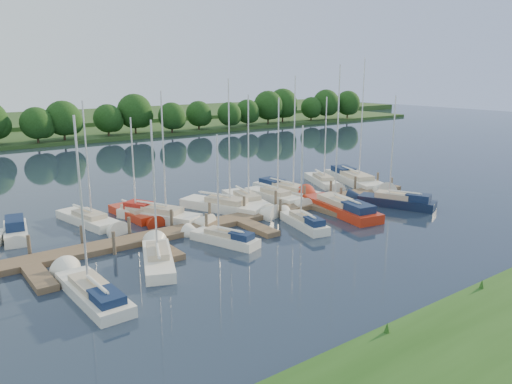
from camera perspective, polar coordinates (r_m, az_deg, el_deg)
ground at (r=34.96m, az=5.18°, el=-6.48°), size 260.00×260.00×0.00m
dock at (r=40.34m, az=-1.73°, el=-3.36°), size 40.00×6.00×0.40m
mooring_pilings at (r=41.11m, az=-2.63°, el=-2.45°), size 38.24×2.84×2.00m
far_shore at (r=102.45m, az=-24.05°, el=5.96°), size 180.00×30.00×0.60m
distant_hill at (r=126.81m, az=-26.64°, el=7.15°), size 220.00×40.00×1.40m
treeline at (r=90.49m, az=-19.81°, el=7.87°), size 148.23×9.81×8.22m
motorboat at (r=41.31m, az=-25.77°, el=-4.12°), size 2.41×5.66×1.72m
sailboat_n_2 at (r=42.20m, az=-18.39°, el=-3.20°), size 3.26×8.12×10.21m
sailboat_n_3 at (r=42.99m, az=-13.69°, el=-2.56°), size 2.16×6.86×8.78m
sailboat_n_4 at (r=41.76m, az=-10.73°, el=-2.80°), size 5.34×8.22×10.99m
sailboat_n_5 at (r=43.93m, az=-3.29°, el=-1.83°), size 5.19×9.15×11.87m
sailboat_n_6 at (r=45.92m, az=-0.98°, el=-1.13°), size 3.14×8.23×10.37m
sailboat_n_7 at (r=47.40m, az=2.29°, el=-0.66°), size 2.08×7.82×10.05m
sailboat_n_8 at (r=49.70m, az=3.95°, el=0.04°), size 2.84×9.60×12.00m
sailboat_n_9 at (r=54.49m, az=7.68°, el=1.12°), size 4.16×7.53×9.76m
sailboat_n_10 at (r=55.36m, az=11.43°, el=1.23°), size 5.40×11.01×13.85m
sailboat_s_0 at (r=29.12m, az=-18.31°, el=-10.78°), size 2.15×8.09×10.18m
sailboat_s_1 at (r=32.82m, az=-11.15°, el=-7.56°), size 4.02×7.30×9.54m
sailboat_s_2 at (r=35.91m, az=-3.82°, el=-5.36°), size 3.16×6.24×8.12m
sailboat_s_3 at (r=39.69m, az=5.41°, el=-3.51°), size 2.63×6.46×8.35m
sailboat_s_4 at (r=44.28m, az=9.35°, el=-1.79°), size 3.92×10.36×12.99m
sailboat_s_5 at (r=47.11m, az=15.50°, el=-1.16°), size 4.42×7.87×10.40m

